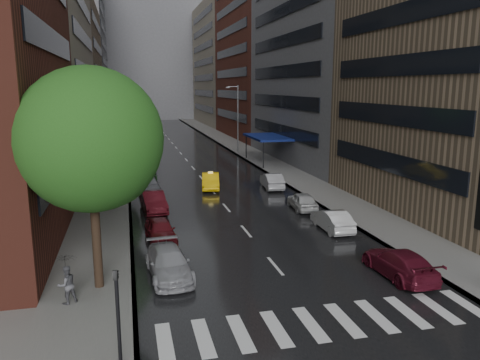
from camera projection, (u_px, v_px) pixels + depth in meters
name	position (u px, v px, depth m)	size (l,w,h in m)	color
ground	(304.00, 300.00, 20.09)	(220.00, 220.00, 0.00)	gray
road	(178.00, 149.00, 67.72)	(14.00, 140.00, 0.01)	black
sidewalk_left	(113.00, 151.00, 65.62)	(4.00, 140.00, 0.15)	gray
sidewalk_right	(238.00, 147.00, 69.79)	(4.00, 140.00, 0.15)	gray
crosswalk	(327.00, 322.00, 18.23)	(13.15, 2.80, 0.01)	silver
buildings_left	(67.00, 38.00, 69.46)	(8.00, 108.00, 38.00)	maroon
buildings_right	(265.00, 48.00, 74.60)	(8.05, 109.10, 36.00)	#937A5B
building_far	(149.00, 60.00, 129.33)	(40.00, 14.00, 32.00)	slate
tree_near	(90.00, 140.00, 19.84)	(6.22, 6.22, 9.92)	#382619
tree_mid	(105.00, 112.00, 36.02)	(6.45, 6.45, 10.28)	#382619
tree_far	(110.00, 117.00, 46.81)	(5.52, 5.52, 8.80)	#382619
taxi	(211.00, 181.00, 41.74)	(1.49, 4.27, 1.41)	yellow
parked_cars_left	(150.00, 189.00, 38.61)	(2.20, 34.91, 1.52)	#A1A1A6
parked_cars_right	(321.00, 213.00, 31.39)	(1.97, 24.93, 1.41)	maroon
ped_black_umbrella	(66.00, 275.00, 19.27)	(1.00, 0.98, 2.09)	#55545A
traffic_light	(118.00, 312.00, 14.34)	(0.18, 0.15, 3.45)	black
street_lamp_left	(120.00, 129.00, 45.92)	(1.74, 0.22, 9.00)	gray
street_lamp_right	(237.00, 117.00, 63.78)	(1.74, 0.22, 9.00)	gray
awning	(267.00, 137.00, 54.89)	(4.00, 8.00, 3.12)	navy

